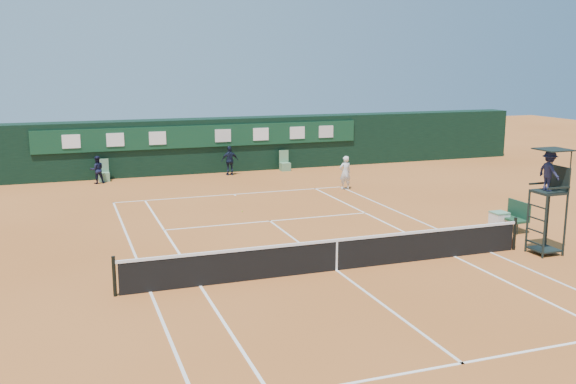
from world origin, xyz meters
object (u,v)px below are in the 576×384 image
at_px(tennis_net, 337,254).
at_px(player_bench, 515,215).
at_px(umpire_chair, 549,179).
at_px(cooler, 499,220).
at_px(player, 345,173).

xyz_separation_m(tennis_net, player_bench, (8.07, 2.04, 0.09)).
height_order(umpire_chair, player_bench, umpire_chair).
distance_m(tennis_net, cooler, 8.06).
xyz_separation_m(cooler, player, (-2.24, 8.84, 0.50)).
xyz_separation_m(umpire_chair, cooler, (0.65, 3.13, -2.13)).
bearing_deg(cooler, tennis_net, -162.37).
distance_m(player_bench, player, 9.61).
distance_m(cooler, player, 9.14).
bearing_deg(player, player_bench, 102.08).
bearing_deg(player_bench, tennis_net, -165.80).
xyz_separation_m(player_bench, player, (-2.64, 9.24, 0.23)).
height_order(tennis_net, player, player).
relative_size(player_bench, cooler, 1.86).
relative_size(tennis_net, umpire_chair, 3.77).
bearing_deg(player_bench, cooler, 134.92).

